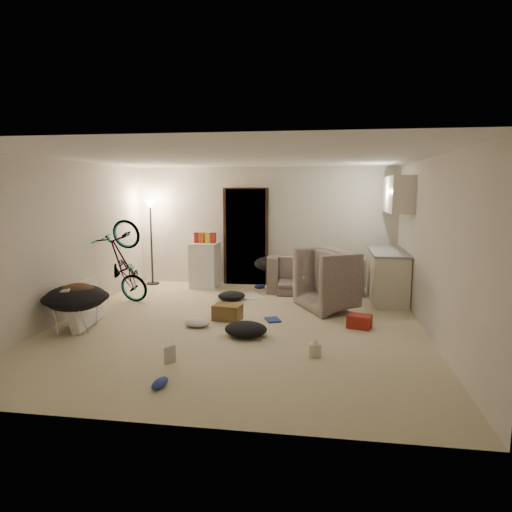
# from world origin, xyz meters

# --- Properties ---
(floor) EXTENTS (5.50, 6.00, 0.02)m
(floor) POSITION_xyz_m (0.00, 0.00, -0.01)
(floor) COLOR beige
(floor) RESTS_ON ground
(ceiling) EXTENTS (5.50, 6.00, 0.02)m
(ceiling) POSITION_xyz_m (0.00, 0.00, 2.51)
(ceiling) COLOR white
(ceiling) RESTS_ON wall_back
(wall_back) EXTENTS (5.50, 0.02, 2.50)m
(wall_back) POSITION_xyz_m (0.00, 3.01, 1.25)
(wall_back) COLOR beige
(wall_back) RESTS_ON floor
(wall_front) EXTENTS (5.50, 0.02, 2.50)m
(wall_front) POSITION_xyz_m (0.00, -3.01, 1.25)
(wall_front) COLOR beige
(wall_front) RESTS_ON floor
(wall_left) EXTENTS (0.02, 6.00, 2.50)m
(wall_left) POSITION_xyz_m (-2.76, 0.00, 1.25)
(wall_left) COLOR beige
(wall_left) RESTS_ON floor
(wall_right) EXTENTS (0.02, 6.00, 2.50)m
(wall_right) POSITION_xyz_m (2.76, 0.00, 1.25)
(wall_right) COLOR beige
(wall_right) RESTS_ON floor
(doorway) EXTENTS (0.85, 0.10, 2.04)m
(doorway) POSITION_xyz_m (-0.40, 2.97, 1.02)
(doorway) COLOR black
(doorway) RESTS_ON floor
(door_trim) EXTENTS (0.97, 0.04, 2.10)m
(door_trim) POSITION_xyz_m (-0.40, 2.94, 1.02)
(door_trim) COLOR black
(door_trim) RESTS_ON floor
(floor_lamp) EXTENTS (0.28, 0.28, 1.81)m
(floor_lamp) POSITION_xyz_m (-2.40, 2.65, 1.31)
(floor_lamp) COLOR black
(floor_lamp) RESTS_ON floor
(kitchen_counter) EXTENTS (0.60, 1.50, 0.88)m
(kitchen_counter) POSITION_xyz_m (2.43, 2.00, 0.44)
(kitchen_counter) COLOR beige
(kitchen_counter) RESTS_ON floor
(counter_top) EXTENTS (0.64, 1.54, 0.04)m
(counter_top) POSITION_xyz_m (2.43, 2.00, 0.90)
(counter_top) COLOR gray
(counter_top) RESTS_ON kitchen_counter
(kitchen_uppers) EXTENTS (0.38, 1.40, 0.65)m
(kitchen_uppers) POSITION_xyz_m (2.56, 2.00, 1.95)
(kitchen_uppers) COLOR beige
(kitchen_uppers) RESTS_ON wall_right
(sofa) EXTENTS (1.89, 0.79, 0.55)m
(sofa) POSITION_xyz_m (1.09, 2.45, 0.27)
(sofa) COLOR #333A33
(sofa) RESTS_ON floor
(armchair) EXTENTS (1.44, 1.50, 0.75)m
(armchair) POSITION_xyz_m (1.65, 1.32, 0.38)
(armchair) COLOR #333A33
(armchair) RESTS_ON floor
(bicycle) EXTENTS (1.62, 0.86, 0.89)m
(bicycle) POSITION_xyz_m (-2.30, 1.04, 0.41)
(bicycle) COLOR black
(bicycle) RESTS_ON floor
(book_asset) EXTENTS (0.26, 0.26, 0.02)m
(book_asset) POSITION_xyz_m (-0.57, -1.68, 0.01)
(book_asset) COLOR maroon
(book_asset) RESTS_ON floor
(mini_fridge) EXTENTS (0.56, 0.56, 0.93)m
(mini_fridge) POSITION_xyz_m (-1.20, 2.55, 0.47)
(mini_fridge) COLOR white
(mini_fridge) RESTS_ON floor
(snack_box_0) EXTENTS (0.11, 0.09, 0.30)m
(snack_box_0) POSITION_xyz_m (-1.37, 2.55, 1.00)
(snack_box_0) COLOR maroon
(snack_box_0) RESTS_ON mini_fridge
(snack_box_1) EXTENTS (0.11, 0.09, 0.30)m
(snack_box_1) POSITION_xyz_m (-1.25, 2.55, 1.00)
(snack_box_1) COLOR #CB5419
(snack_box_1) RESTS_ON mini_fridge
(snack_box_2) EXTENTS (0.10, 0.07, 0.30)m
(snack_box_2) POSITION_xyz_m (-1.13, 2.55, 1.00)
(snack_box_2) COLOR yellow
(snack_box_2) RESTS_ON mini_fridge
(snack_box_3) EXTENTS (0.11, 0.08, 0.30)m
(snack_box_3) POSITION_xyz_m (-1.01, 2.55, 1.00)
(snack_box_3) COLOR maroon
(snack_box_3) RESTS_ON mini_fridge
(saucer_chair) EXTENTS (0.94, 0.94, 0.67)m
(saucer_chair) POSITION_xyz_m (-2.30, -0.59, 0.40)
(saucer_chair) COLOR silver
(saucer_chair) RESTS_ON floor
(hoodie) EXTENTS (0.61, 0.57, 0.22)m
(hoodie) POSITION_xyz_m (-2.25, -0.62, 0.59)
(hoodie) COLOR #4D2C1A
(hoodie) RESTS_ON saucer_chair
(sofa_drape) EXTENTS (0.64, 0.56, 0.28)m
(sofa_drape) POSITION_xyz_m (0.14, 2.45, 0.54)
(sofa_drape) COLOR black
(sofa_drape) RESTS_ON sofa
(tv_box) EXTENTS (0.37, 1.02, 0.67)m
(tv_box) POSITION_xyz_m (-2.30, -0.35, 0.33)
(tv_box) COLOR silver
(tv_box) RESTS_ON floor
(drink_case_a) EXTENTS (0.47, 0.37, 0.24)m
(drink_case_a) POSITION_xyz_m (-0.22, 0.25, 0.12)
(drink_case_a) COLOR brown
(drink_case_a) RESTS_ON floor
(drink_case_b) EXTENTS (0.40, 0.34, 0.20)m
(drink_case_b) POSITION_xyz_m (1.81, 0.13, 0.10)
(drink_case_b) COLOR maroon
(drink_case_b) RESTS_ON floor
(juicer) EXTENTS (0.16, 0.16, 0.23)m
(juicer) POSITION_xyz_m (1.18, -1.13, 0.09)
(juicer) COLOR beige
(juicer) RESTS_ON floor
(newspaper) EXTENTS (0.63, 0.65, 0.01)m
(newspaper) POSITION_xyz_m (-0.12, 1.87, 0.00)
(newspaper) COLOR silver
(newspaper) RESTS_ON floor
(book_blue) EXTENTS (0.29, 0.33, 0.03)m
(book_blue) POSITION_xyz_m (0.49, 0.31, 0.01)
(book_blue) COLOR #283693
(book_blue) RESTS_ON floor
(book_white) EXTENTS (0.25, 0.29, 0.02)m
(book_white) POSITION_xyz_m (-0.41, 1.07, 0.01)
(book_white) COLOR silver
(book_white) RESTS_ON floor
(shoe_0) EXTENTS (0.27, 0.22, 0.09)m
(shoe_0) POSITION_xyz_m (-0.04, 2.55, 0.05)
(shoe_0) COLOR #283693
(shoe_0) RESTS_ON floor
(shoe_1) EXTENTS (0.31, 0.22, 0.11)m
(shoe_1) POSITION_xyz_m (-1.22, 2.49, 0.05)
(shoe_1) COLOR slate
(shoe_1) RESTS_ON floor
(shoe_2) EXTENTS (0.17, 0.29, 0.10)m
(shoe_2) POSITION_xyz_m (-0.40, -2.29, 0.05)
(shoe_2) COLOR #283693
(shoe_2) RESTS_ON floor
(clothes_lump_a) EXTENTS (0.65, 0.58, 0.19)m
(clothes_lump_a) POSITION_xyz_m (0.20, -0.49, 0.10)
(clothes_lump_a) COLOR black
(clothes_lump_a) RESTS_ON floor
(clothes_lump_b) EXTENTS (0.65, 0.62, 0.16)m
(clothes_lump_b) POSITION_xyz_m (-0.43, 1.52, 0.08)
(clothes_lump_b) COLOR black
(clothes_lump_b) RESTS_ON floor
(clothes_lump_c) EXTENTS (0.49, 0.47, 0.12)m
(clothes_lump_c) POSITION_xyz_m (-0.61, -0.15, 0.06)
(clothes_lump_c) COLOR silver
(clothes_lump_c) RESTS_ON floor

